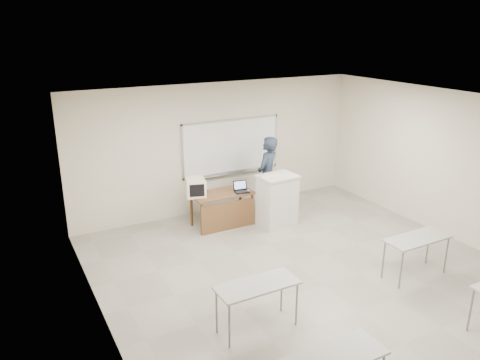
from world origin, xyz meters
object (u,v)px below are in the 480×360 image
whiteboard (231,147)px  laptop (241,189)px  keyboard (270,175)px  presenter (267,176)px  instructor_desk (224,204)px  crt_monitor (196,187)px  mouse (248,191)px  podium (277,200)px

whiteboard → laptop: bearing=-106.4°
keyboard → presenter: (0.30, 0.58, -0.24)m
instructor_desk → crt_monitor: (-0.55, 0.24, 0.41)m
whiteboard → mouse: 1.31m
whiteboard → podium: size_ratio=2.17×
mouse → presenter: bearing=23.2°
mouse → presenter: (0.66, 0.29, 0.15)m
instructor_desk → mouse: (0.55, -0.09, 0.24)m
whiteboard → laptop: 1.26m
podium → mouse: size_ratio=12.83×
instructor_desk → presenter: presenter is taller
crt_monitor → presenter: 1.76m
whiteboard → crt_monitor: whiteboard is taller
podium → whiteboard: bearing=99.9°
podium → presenter: 0.76m
podium → crt_monitor: 1.79m
whiteboard → mouse: (-0.15, -1.09, -0.71)m
whiteboard → keyboard: whiteboard is taller
podium → keyboard: bearing=148.1°
instructor_desk → crt_monitor: bearing=156.9°
mouse → keyboard: (0.36, -0.29, 0.39)m
instructor_desk → mouse: mouse is taller
crt_monitor → keyboard: 1.60m
mouse → presenter: size_ratio=0.05×
keyboard → presenter: size_ratio=0.24×
whiteboard → presenter: whiteboard is taller
laptop → keyboard: 0.72m
laptop → keyboard: (0.51, -0.37, 0.35)m
whiteboard → presenter: (0.51, -0.80, -0.56)m
keyboard → podium: bearing=-27.4°
podium → keyboard: (-0.15, 0.08, 0.58)m
keyboard → presenter: presenter is taller
instructor_desk → keyboard: size_ratio=2.97×
whiteboard → crt_monitor: size_ratio=5.44×
instructor_desk → mouse: size_ratio=14.92×
whiteboard → podium: bearing=-76.3°
crt_monitor → presenter: presenter is taller
whiteboard → presenter: size_ratio=1.35×
presenter → instructor_desk: bearing=-23.4°
crt_monitor → whiteboard: bearing=46.6°
crt_monitor → presenter: size_ratio=0.25×
crt_monitor → laptop: (0.95, -0.25, -0.13)m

